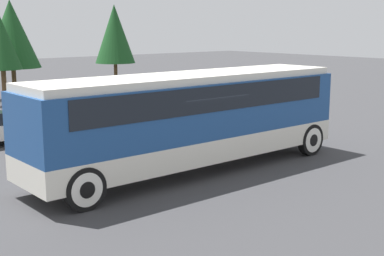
# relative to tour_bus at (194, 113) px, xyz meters

# --- Properties ---
(ground_plane) EXTENTS (120.00, 120.00, 0.00)m
(ground_plane) POSITION_rel_tour_bus_xyz_m (-0.10, -0.00, -1.89)
(ground_plane) COLOR #38383A
(tour_bus) EXTENTS (11.13, 2.53, 3.12)m
(tour_bus) POSITION_rel_tour_bus_xyz_m (0.00, 0.00, 0.00)
(tour_bus) COLOR silver
(tour_bus) RESTS_ON ground_plane
(parked_car_near) EXTENTS (4.35, 1.94, 1.45)m
(parked_car_near) POSITION_rel_tour_bus_xyz_m (4.42, 8.16, -1.16)
(parked_car_near) COLOR black
(parked_car_near) RESTS_ON ground_plane
(parked_car_mid) EXTENTS (4.19, 1.85, 1.44)m
(parked_car_mid) POSITION_rel_tour_bus_xyz_m (4.56, 5.05, -1.17)
(parked_car_mid) COLOR maroon
(parked_car_mid) RESTS_ON ground_plane
(tree_left) EXTENTS (2.22, 2.22, 5.15)m
(tree_left) POSITION_rel_tour_bus_xyz_m (0.87, 18.07, 1.71)
(tree_left) COLOR brown
(tree_left) RESTS_ON ground_plane
(tree_center) EXTENTS (3.47, 3.47, 6.20)m
(tree_center) POSITION_rel_tour_bus_xyz_m (2.46, 20.52, 2.19)
(tree_center) COLOR brown
(tree_center) RESTS_ON ground_plane
(tree_right) EXTENTS (3.07, 3.07, 6.21)m
(tree_right) POSITION_rel_tour_bus_xyz_m (11.64, 23.08, 2.08)
(tree_right) COLOR brown
(tree_right) RESTS_ON ground_plane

